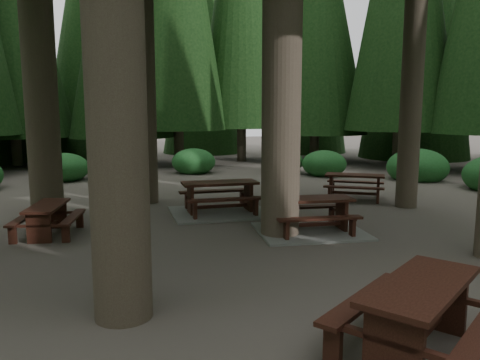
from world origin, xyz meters
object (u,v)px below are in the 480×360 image
object	(u,v)px
picnic_table_e	(420,307)
picnic_table_c	(220,202)
picnic_table_d	(355,183)
picnic_table_a	(311,221)
picnic_table_b	(48,215)

from	to	relation	value
picnic_table_e	picnic_table_c	bearing A→B (deg)	58.00
picnic_table_c	picnic_table_d	size ratio (longest dim) A/B	1.16
picnic_table_a	picnic_table_e	distance (m)	5.41
picnic_table_c	picnic_table_d	bearing A→B (deg)	12.17
picnic_table_a	picnic_table_d	distance (m)	4.62
picnic_table_c	picnic_table_d	world-z (taller)	picnic_table_c
picnic_table_d	picnic_table_a	bearing A→B (deg)	-99.30
picnic_table_a	picnic_table_d	size ratio (longest dim) A/B	1.14
picnic_table_a	picnic_table_d	bearing A→B (deg)	54.28
picnic_table_a	picnic_table_b	size ratio (longest dim) A/B	1.43
picnic_table_a	picnic_table_b	xyz separation A→B (m)	(-5.62, 1.58, 0.18)
picnic_table_b	picnic_table_c	distance (m)	4.34
picnic_table_a	picnic_table_e	size ratio (longest dim) A/B	1.04
picnic_table_e	picnic_table_d	bearing A→B (deg)	29.60
picnic_table_b	picnic_table_c	world-z (taller)	picnic_table_c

